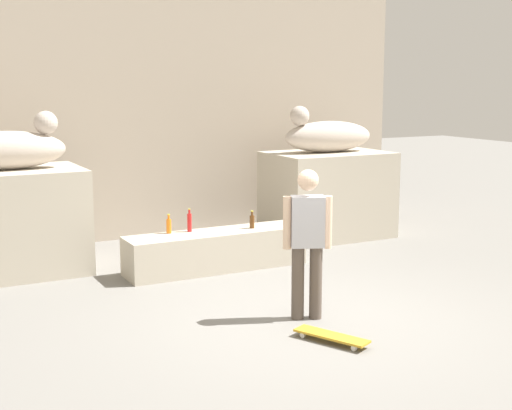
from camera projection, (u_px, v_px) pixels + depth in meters
ground_plane at (306, 319)px, 7.94m from camera, size 40.00×40.00×0.00m
facade_wall at (147, 87)px, 12.04m from camera, size 9.46×0.60×5.00m
pedestal_left at (9, 222)px, 9.72m from camera, size 1.98×1.36×1.43m
pedestal_right at (327, 194)px, 12.07m from camera, size 1.98×1.36×1.43m
statue_reclining_left at (7, 149)px, 9.57m from camera, size 1.63×0.64×0.78m
statue_reclining_right at (326, 135)px, 11.89m from camera, size 1.62×0.63×0.78m
ledge_block at (216, 250)px, 9.99m from camera, size 2.57×0.61×0.54m
skater at (307, 237)px, 7.81m from camera, size 0.50×0.33×1.67m
skateboard at (331, 336)px, 7.23m from camera, size 0.52×0.81×0.08m
bottle_orange at (169, 226)px, 9.82m from camera, size 0.07×0.07×0.27m
bottle_red at (189, 222)px, 9.92m from camera, size 0.06×0.06×0.32m
bottle_brown at (252, 221)px, 10.16m from camera, size 0.07×0.07×0.25m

